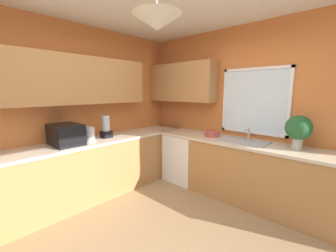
{
  "coord_description": "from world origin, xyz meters",
  "views": [
    {
      "loc": [
        1.41,
        -1.39,
        1.65
      ],
      "look_at": [
        -0.53,
        0.71,
        1.17
      ],
      "focal_mm": 22.7,
      "sensor_mm": 36.0,
      "label": 1
    }
  ],
  "objects_px": {
    "kettle": "(90,134)",
    "bowl": "(212,134)",
    "sink_assembly": "(244,141)",
    "blender_appliance": "(106,128)",
    "potted_plant": "(298,129)",
    "dishwasher": "(185,157)",
    "microwave": "(66,135)"
  },
  "relations": [
    {
      "from": "blender_appliance",
      "to": "microwave",
      "type": "bearing_deg",
      "value": -90.0
    },
    {
      "from": "microwave",
      "to": "dishwasher",
      "type": "bearing_deg",
      "value": 70.29
    },
    {
      "from": "potted_plant",
      "to": "sink_assembly",
      "type": "bearing_deg",
      "value": -176.26
    },
    {
      "from": "microwave",
      "to": "potted_plant",
      "type": "relative_size",
      "value": 1.09
    },
    {
      "from": "microwave",
      "to": "potted_plant",
      "type": "distance_m",
      "value": 3.09
    },
    {
      "from": "kettle",
      "to": "microwave",
      "type": "bearing_deg",
      "value": -93.3
    },
    {
      "from": "kettle",
      "to": "blender_appliance",
      "type": "relative_size",
      "value": 0.58
    },
    {
      "from": "potted_plant",
      "to": "bowl",
      "type": "relative_size",
      "value": 1.9
    },
    {
      "from": "dishwasher",
      "to": "potted_plant",
      "type": "distance_m",
      "value": 1.91
    },
    {
      "from": "kettle",
      "to": "potted_plant",
      "type": "distance_m",
      "value": 2.87
    },
    {
      "from": "dishwasher",
      "to": "kettle",
      "type": "relative_size",
      "value": 4.07
    },
    {
      "from": "microwave",
      "to": "potted_plant",
      "type": "height_order",
      "value": "potted_plant"
    },
    {
      "from": "potted_plant",
      "to": "bowl",
      "type": "xyz_separation_m",
      "value": [
        -1.22,
        -0.05,
        -0.22
      ]
    },
    {
      "from": "sink_assembly",
      "to": "blender_appliance",
      "type": "relative_size",
      "value": 1.86
    },
    {
      "from": "sink_assembly",
      "to": "blender_appliance",
      "type": "bearing_deg",
      "value": -144.42
    },
    {
      "from": "kettle",
      "to": "bowl",
      "type": "bearing_deg",
      "value": 52.23
    },
    {
      "from": "sink_assembly",
      "to": "blender_appliance",
      "type": "distance_m",
      "value": 2.15
    },
    {
      "from": "kettle",
      "to": "bowl",
      "type": "height_order",
      "value": "kettle"
    },
    {
      "from": "potted_plant",
      "to": "blender_appliance",
      "type": "distance_m",
      "value": 2.74
    },
    {
      "from": "sink_assembly",
      "to": "bowl",
      "type": "relative_size",
      "value": 2.9
    },
    {
      "from": "bowl",
      "to": "sink_assembly",
      "type": "bearing_deg",
      "value": 0.61
    },
    {
      "from": "bowl",
      "to": "blender_appliance",
      "type": "bearing_deg",
      "value": -134.06
    },
    {
      "from": "dishwasher",
      "to": "blender_appliance",
      "type": "xyz_separation_m",
      "value": [
        -0.66,
        -1.21,
        0.63
      ]
    },
    {
      "from": "sink_assembly",
      "to": "microwave",
      "type": "bearing_deg",
      "value": -132.88
    },
    {
      "from": "dishwasher",
      "to": "microwave",
      "type": "relative_size",
      "value": 1.78
    },
    {
      "from": "sink_assembly",
      "to": "dishwasher",
      "type": "bearing_deg",
      "value": -178.11
    },
    {
      "from": "bowl",
      "to": "kettle",
      "type": "bearing_deg",
      "value": -127.77
    },
    {
      "from": "kettle",
      "to": "bowl",
      "type": "xyz_separation_m",
      "value": [
        1.18,
        1.53,
        -0.06
      ]
    },
    {
      "from": "sink_assembly",
      "to": "bowl",
      "type": "height_order",
      "value": "sink_assembly"
    },
    {
      "from": "microwave",
      "to": "blender_appliance",
      "type": "bearing_deg",
      "value": 90.0
    },
    {
      "from": "dishwasher",
      "to": "blender_appliance",
      "type": "height_order",
      "value": "blender_appliance"
    },
    {
      "from": "dishwasher",
      "to": "kettle",
      "type": "xyz_separation_m",
      "value": [
        -0.64,
        -1.5,
        0.58
      ]
    }
  ]
}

